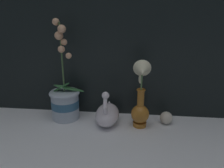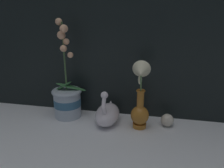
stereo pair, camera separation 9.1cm
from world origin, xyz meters
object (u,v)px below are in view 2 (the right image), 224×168
object	(u,v)px
blue_vase	(140,103)
glass_sphere	(167,120)
orchid_potted_plant	(67,98)
swan_figurine	(108,113)

from	to	relation	value
blue_vase	glass_sphere	size ratio (longest dim) A/B	5.34
orchid_potted_plant	swan_figurine	bearing A→B (deg)	-7.84
orchid_potted_plant	glass_sphere	bearing A→B (deg)	-0.69
swan_figurine	glass_sphere	distance (m)	0.29
swan_figurine	glass_sphere	bearing A→B (deg)	4.83
blue_vase	glass_sphere	bearing A→B (deg)	20.76
orchid_potted_plant	blue_vase	world-z (taller)	orchid_potted_plant
orchid_potted_plant	blue_vase	bearing A→B (deg)	-8.27
blue_vase	glass_sphere	world-z (taller)	blue_vase
orchid_potted_plant	glass_sphere	distance (m)	0.51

